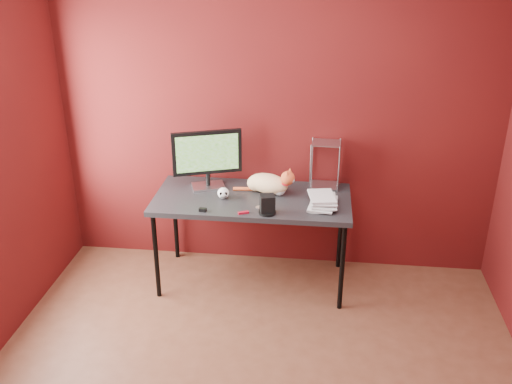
# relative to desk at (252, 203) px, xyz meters

# --- Properties ---
(room) EXTENTS (3.52, 3.52, 2.61)m
(room) POSITION_rel_desk_xyz_m (0.15, -1.37, 0.75)
(room) COLOR #532C1C
(room) RESTS_ON ground
(desk) EXTENTS (1.50, 0.70, 0.75)m
(desk) POSITION_rel_desk_xyz_m (0.00, 0.00, 0.00)
(desk) COLOR black
(desk) RESTS_ON ground
(monitor) EXTENTS (0.52, 0.25, 0.47)m
(monitor) POSITION_rel_desk_xyz_m (-0.37, 0.14, 0.31)
(monitor) COLOR #A3A3A7
(monitor) RESTS_ON desk
(cat) EXTENTS (0.49, 0.28, 0.23)m
(cat) POSITION_rel_desk_xyz_m (0.11, 0.10, 0.13)
(cat) COLOR orange
(cat) RESTS_ON desk
(skull_mug) EXTENTS (0.09, 0.09, 0.09)m
(skull_mug) POSITION_rel_desk_xyz_m (-0.21, -0.05, 0.10)
(skull_mug) COLOR white
(skull_mug) RESTS_ON desk
(speaker) EXTENTS (0.13, 0.13, 0.14)m
(speaker) POSITION_rel_desk_xyz_m (0.14, -0.27, 0.12)
(speaker) COLOR black
(speaker) RESTS_ON desk
(book_stack) EXTENTS (0.22, 0.28, 0.99)m
(book_stack) POSITION_rel_desk_xyz_m (0.45, -0.10, 0.55)
(book_stack) COLOR beige
(book_stack) RESTS_ON desk
(wire_rack) EXTENTS (0.23, 0.19, 0.38)m
(wire_rack) POSITION_rel_desk_xyz_m (0.54, 0.27, 0.24)
(wire_rack) COLOR #A3A3A7
(wire_rack) RESTS_ON desk
(pocket_knife) EXTENTS (0.08, 0.05, 0.02)m
(pocket_knife) POSITION_rel_desk_xyz_m (-0.03, -0.29, 0.06)
(pocket_knife) COLOR maroon
(pocket_knife) RESTS_ON desk
(black_gadget) EXTENTS (0.06, 0.04, 0.03)m
(black_gadget) POSITION_rel_desk_xyz_m (-0.33, -0.29, 0.06)
(black_gadget) COLOR black
(black_gadget) RESTS_ON desk
(washer) EXTENTS (0.05, 0.05, 0.00)m
(washer) POSITION_rel_desk_xyz_m (0.07, -0.18, 0.05)
(washer) COLOR #A3A3A7
(washer) RESTS_ON desk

